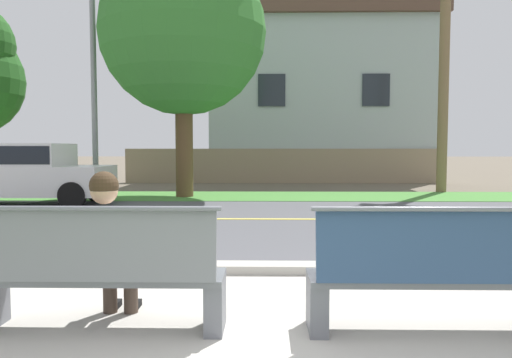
{
  "coord_description": "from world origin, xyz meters",
  "views": [
    {
      "loc": [
        -0.01,
        -3.1,
        1.43
      ],
      "look_at": [
        -0.13,
        3.59,
        1.0
      ],
      "focal_mm": 33.91,
      "sensor_mm": 36.0,
      "label": 1
    }
  ],
  "objects_px": {
    "bench_left": "(98,275)",
    "streetlamp": "(96,60)",
    "shade_tree_left": "(188,19)",
    "car_white_near": "(22,171)",
    "seated_person_white": "(109,243)",
    "bench_right": "(437,276)"
  },
  "relations": [
    {
      "from": "bench_left",
      "to": "bench_right",
      "type": "height_order",
      "value": "same"
    },
    {
      "from": "seated_person_white",
      "to": "streetlamp",
      "type": "height_order",
      "value": "streetlamp"
    },
    {
      "from": "car_white_near",
      "to": "streetlamp",
      "type": "xyz_separation_m",
      "value": [
        1.23,
        2.02,
        3.11
      ]
    },
    {
      "from": "seated_person_white",
      "to": "car_white_near",
      "type": "relative_size",
      "value": 0.29
    },
    {
      "from": "bench_left",
      "to": "car_white_near",
      "type": "bearing_deg",
      "value": 119.95
    },
    {
      "from": "bench_right",
      "to": "streetlamp",
      "type": "relative_size",
      "value": 0.28
    },
    {
      "from": "bench_left",
      "to": "car_white_near",
      "type": "relative_size",
      "value": 0.45
    },
    {
      "from": "car_white_near",
      "to": "shade_tree_left",
      "type": "relative_size",
      "value": 0.55
    },
    {
      "from": "shade_tree_left",
      "to": "streetlamp",
      "type": "bearing_deg",
      "value": 177.94
    },
    {
      "from": "seated_person_white",
      "to": "shade_tree_left",
      "type": "xyz_separation_m",
      "value": [
        -0.95,
        10.13,
        4.42
      ]
    },
    {
      "from": "bench_left",
      "to": "streetlamp",
      "type": "distance_m",
      "value": 11.55
    },
    {
      "from": "streetlamp",
      "to": "shade_tree_left",
      "type": "bearing_deg",
      "value": -2.06
    },
    {
      "from": "seated_person_white",
      "to": "car_white_near",
      "type": "xyz_separation_m",
      "value": [
        -4.86,
        8.21,
        0.18
      ]
    },
    {
      "from": "bench_right",
      "to": "shade_tree_left",
      "type": "bearing_deg",
      "value": 108.73
    },
    {
      "from": "car_white_near",
      "to": "streetlamp",
      "type": "relative_size",
      "value": 0.62
    },
    {
      "from": "bench_left",
      "to": "shade_tree_left",
      "type": "distance_m",
      "value": 11.34
    },
    {
      "from": "bench_right",
      "to": "streetlamp",
      "type": "distance_m",
      "value": 12.6
    },
    {
      "from": "seated_person_white",
      "to": "shade_tree_left",
      "type": "bearing_deg",
      "value": 95.33
    },
    {
      "from": "bench_left",
      "to": "shade_tree_left",
      "type": "height_order",
      "value": "shade_tree_left"
    },
    {
      "from": "bench_left",
      "to": "car_white_near",
      "type": "height_order",
      "value": "car_white_near"
    },
    {
      "from": "streetlamp",
      "to": "shade_tree_left",
      "type": "distance_m",
      "value": 2.92
    },
    {
      "from": "seated_person_white",
      "to": "streetlamp",
      "type": "bearing_deg",
      "value": 109.55
    }
  ]
}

